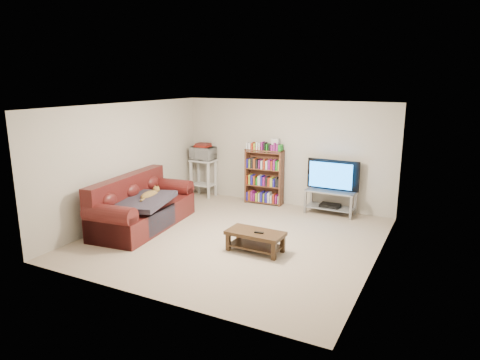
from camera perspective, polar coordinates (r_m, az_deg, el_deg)
The scene contains 19 objects.
floor at distance 7.96m, azimuth -0.67°, elevation -7.69°, with size 5.00×5.00×0.00m, color #BFA98E.
ceiling at distance 7.44m, azimuth -0.72°, elevation 9.82°, with size 5.00×5.00×0.00m, color white.
wall_back at distance 9.85m, azimuth 6.09°, elevation 3.58°, with size 5.00×5.00×0.00m, color beige.
wall_front at distance 5.60m, azimuth -12.71°, elevation -4.22°, with size 5.00×5.00×0.00m, color beige.
wall_left at distance 9.03m, azimuth -14.90°, elevation 2.31°, with size 5.00×5.00×0.00m, color beige.
wall_right at distance 6.85m, azimuth 18.16°, elevation -1.34°, with size 5.00×5.00×0.00m, color beige.
sofa at distance 8.69m, azimuth -13.17°, elevation -3.82°, with size 1.27×2.45×1.00m.
blanket at distance 8.39m, azimuth -12.77°, elevation -2.75°, with size 0.91×1.18×0.10m, color #2F2A35.
cat at distance 8.54m, azimuth -12.00°, elevation -2.00°, with size 0.26×0.64×0.19m, color brown, non-canonical shape.
coffee_table at distance 7.29m, azimuth 2.06°, elevation -7.68°, with size 0.98×0.51×0.35m.
remote at distance 7.17m, azimuth 2.55°, elevation -7.02°, with size 0.16×0.04×0.02m, color black.
tv_stand at distance 9.41m, azimuth 11.97°, elevation -2.38°, with size 1.06×0.49×0.52m.
television at distance 9.30m, azimuth 12.11°, elevation 0.57°, with size 1.13×0.15×0.65m, color black.
dvd_player at distance 9.46m, azimuth 11.92°, elevation -3.33°, with size 0.42×0.29×0.06m, color black.
bookshelf at distance 9.94m, azimuth 3.24°, elevation 0.54°, with size 0.90×0.32×1.28m.
shelf_clutter at distance 9.78m, azimuth 3.86°, elevation 4.65°, with size 0.65×0.23×0.28m.
microwave_stand at distance 10.59m, azimuth -4.91°, elevation 0.94°, with size 0.58×0.43×0.93m.
microwave at distance 10.50m, azimuth -4.97°, elevation 3.57°, with size 0.57×0.39×0.32m, color silver.
game_boxes at distance 10.47m, azimuth -4.99°, elevation 4.56°, with size 0.34×0.29×0.05m, color maroon.
Camera 1 is at (3.46, -6.58, 2.86)m, focal length 32.00 mm.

